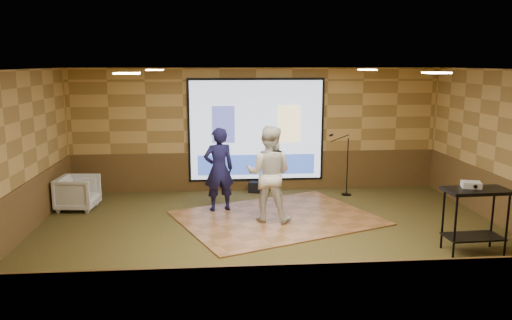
{
  "coord_description": "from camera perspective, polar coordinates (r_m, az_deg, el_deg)",
  "views": [
    {
      "loc": [
        -1.01,
        -8.57,
        3.11
      ],
      "look_at": [
        -0.24,
        0.68,
        1.3
      ],
      "focal_mm": 35.0,
      "sensor_mm": 36.0,
      "label": 1
    }
  ],
  "objects": [
    {
      "name": "wainscot_right",
      "position": [
        10.51,
        27.01,
        -4.72
      ],
      "size": [
        0.04,
        7.0,
        0.95
      ],
      "primitive_type": "cube",
      "color": "#533D1B",
      "rests_on": "ground"
    },
    {
      "name": "duffel_bag",
      "position": [
        12.2,
        0.17,
        -3.11
      ],
      "size": [
        0.47,
        0.38,
        0.25
      ],
      "primitive_type": "cube",
      "rotation": [
        0.0,
        0.0,
        -0.28
      ],
      "color": "black",
      "rests_on": "ground"
    },
    {
      "name": "downlight_nw",
      "position": [
        10.44,
        -11.5,
        10.05
      ],
      "size": [
        0.32,
        0.32,
        0.02
      ],
      "primitive_type": "cube",
      "color": "beige",
      "rests_on": "room_shell"
    },
    {
      "name": "projector_screen",
      "position": [
        12.16,
        0.03,
        3.31
      ],
      "size": [
        3.32,
        0.06,
        2.52
      ],
      "color": "black",
      "rests_on": "room_shell"
    },
    {
      "name": "downlight_ne",
      "position": [
        10.85,
        12.62,
        10.04
      ],
      "size": [
        0.32,
        0.32,
        0.02
      ],
      "primitive_type": "cube",
      "color": "beige",
      "rests_on": "room_shell"
    },
    {
      "name": "projector",
      "position": [
        8.96,
        23.37,
        -2.6
      ],
      "size": [
        0.35,
        0.32,
        0.1
      ],
      "primitive_type": "cube",
      "rotation": [
        0.0,
        0.0,
        -0.28
      ],
      "color": "silver",
      "rests_on": "av_table"
    },
    {
      "name": "wainscot_front",
      "position": [
        5.82,
        6.0,
        -15.97
      ],
      "size": [
        9.0,
        0.04,
        0.95
      ],
      "primitive_type": "cube",
      "color": "#533D1B",
      "rests_on": "ground"
    },
    {
      "name": "mic_stand",
      "position": [
        12.04,
        10.1,
        -1.69
      ],
      "size": [
        0.58,
        0.24,
        1.49
      ],
      "rotation": [
        0.0,
        0.0,
        0.09
      ],
      "color": "black",
      "rests_on": "ground"
    },
    {
      "name": "player_left",
      "position": [
        10.5,
        -4.27,
        -1.07
      ],
      "size": [
        0.73,
        0.57,
        1.77
      ],
      "primitive_type": "imported",
      "rotation": [
        0.0,
        0.0,
        3.39
      ],
      "color": "#15143F",
      "rests_on": "dance_floor"
    },
    {
      "name": "room_shell",
      "position": [
        8.69,
        1.95,
        4.31
      ],
      "size": [
        9.04,
        7.04,
        3.02
      ],
      "color": "tan",
      "rests_on": "ground"
    },
    {
      "name": "dance_floor",
      "position": [
        10.21,
        2.44,
        -6.63
      ],
      "size": [
        4.56,
        4.07,
        0.03
      ],
      "primitive_type": "cube",
      "rotation": [
        0.0,
        0.0,
        0.39
      ],
      "color": "#965E37",
      "rests_on": "ground"
    },
    {
      "name": "player_right",
      "position": [
        9.77,
        1.48,
        -1.59
      ],
      "size": [
        1.09,
        0.96,
        1.89
      ],
      "primitive_type": "imported",
      "rotation": [
        0.0,
        0.0,
        2.84
      ],
      "color": "silver",
      "rests_on": "dance_floor"
    },
    {
      "name": "av_table",
      "position": [
        8.99,
        23.81,
        -4.91
      ],
      "size": [
        1.04,
        0.54,
        1.09
      ],
      "rotation": [
        0.0,
        0.0,
        0.04
      ],
      "color": "black",
      "rests_on": "ground"
    },
    {
      "name": "ground",
      "position": [
        9.17,
        1.86,
        -8.8
      ],
      "size": [
        9.0,
        9.0,
        0.0
      ],
      "primitive_type": "plane",
      "color": "#2A3518",
      "rests_on": "ground"
    },
    {
      "name": "downlight_se",
      "position": [
        7.76,
        19.93,
        9.35
      ],
      "size": [
        0.32,
        0.32,
        0.02
      ],
      "primitive_type": "cube",
      "color": "beige",
      "rests_on": "room_shell"
    },
    {
      "name": "wainscot_back",
      "position": [
        12.37,
        0.02,
        -1.26
      ],
      "size": [
        9.0,
        0.04,
        0.95
      ],
      "primitive_type": "cube",
      "color": "#533D1B",
      "rests_on": "ground"
    },
    {
      "name": "banquet_chair",
      "position": [
        11.4,
        -19.69,
        -3.56
      ],
      "size": [
        0.88,
        0.86,
        0.73
      ],
      "primitive_type": "imported",
      "rotation": [
        0.0,
        0.0,
        1.47
      ],
      "color": "gray",
      "rests_on": "ground"
    },
    {
      "name": "wainscot_left",
      "position": [
        9.61,
        -25.87,
        -6.02
      ],
      "size": [
        0.04,
        7.0,
        0.95
      ],
      "primitive_type": "cube",
      "color": "#533D1B",
      "rests_on": "ground"
    },
    {
      "name": "downlight_sw",
      "position": [
        7.17,
        -14.53,
        9.56
      ],
      "size": [
        0.32,
        0.32,
        0.02
      ],
      "primitive_type": "cube",
      "color": "beige",
      "rests_on": "room_shell"
    }
  ]
}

